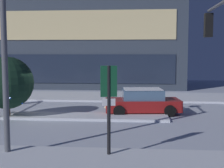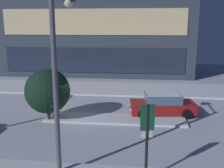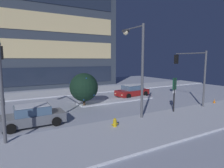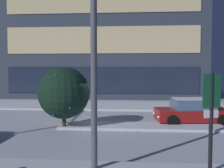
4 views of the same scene
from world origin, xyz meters
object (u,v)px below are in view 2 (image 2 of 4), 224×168
car_far (162,104)px  parking_info_sign (147,132)px  decorated_tree_median (48,91)px  street_lamp_arched (60,56)px

car_far → parking_info_sign: parking_info_sign is taller
car_far → parking_info_sign: size_ratio=1.46×
parking_info_sign → car_far: bearing=-21.3°
car_far → decorated_tree_median: decorated_tree_median is taller
car_far → parking_info_sign: (-1.24, -8.08, 1.30)m
street_lamp_arched → parking_info_sign: bearing=-102.0°
car_far → decorated_tree_median: 7.68m
street_lamp_arched → decorated_tree_median: 6.51m
car_far → street_lamp_arched: street_lamp_arched is taller
parking_info_sign → decorated_tree_median: 8.54m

